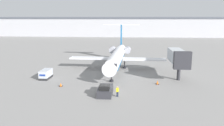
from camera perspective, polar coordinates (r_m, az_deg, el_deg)
The scene contains 9 objects.
ground_plane at distance 36.43m, azimuth -1.30°, elevation -8.16°, with size 600.00×600.00×0.00m, color gray.
terminal_building at distance 154.24m, azimuth 3.33°, elevation 9.46°, with size 180.00×16.80×13.25m.
airplane_main at distance 53.68m, azimuth 1.36°, elevation 1.91°, with size 23.63×28.23×10.62m.
pushback_tug at distance 36.10m, azimuth -1.77°, elevation -7.15°, with size 2.29×4.70×1.91m.
luggage_cart at distance 47.48m, azimuth -16.90°, elevation -2.79°, with size 1.71×3.65×1.86m.
worker_near_tug at distance 35.09m, azimuth 1.43°, elevation -7.41°, with size 0.40×0.24×1.70m.
traffic_cone_left at distance 41.51m, azimuth -13.26°, elevation -5.55°, with size 0.62×0.62×0.64m.
traffic_cone_right at distance 42.52m, azimuth 11.76°, elevation -4.99°, with size 0.63×0.63×0.74m.
jet_bridge at distance 47.16m, azimuth 16.82°, elevation 1.48°, with size 3.20×9.75×6.19m.
Camera 1 is at (3.58, -34.10, 12.31)m, focal length 35.00 mm.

